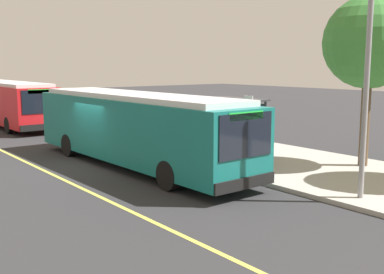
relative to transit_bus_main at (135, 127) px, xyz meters
name	(u,v)px	position (x,y,z in m)	size (l,w,h in m)	color
ground_plane	(97,164)	(-1.39, -1.01, -1.62)	(120.00, 120.00, 0.00)	#2B2B2D
sidewalk_curb	(208,147)	(-1.39, 4.99, -1.54)	(44.00, 6.40, 0.15)	#A8A399
lane_stripe_center	(45,171)	(-1.39, -3.21, -1.61)	(36.00, 0.14, 0.01)	#E0D64C
transit_bus_main	(135,127)	(0.00, 0.00, 0.00)	(12.51, 2.80, 2.95)	#146B66
transit_bus_second	(8,102)	(-16.27, 0.01, 0.00)	(11.96, 2.65, 2.95)	red
bus_shelter	(233,114)	(0.90, 4.46, 0.30)	(2.90, 1.60, 2.48)	#333338
waiting_bench	(232,143)	(0.85, 4.49, -0.99)	(1.60, 0.48, 0.95)	brown
route_sign_post	(248,121)	(3.54, 2.82, 0.34)	(0.44, 0.08, 2.80)	#333338
street_tree_upstreet	(369,43)	(5.91, 6.80, 3.26)	(3.50, 3.50, 6.51)	brown
utility_pole	(366,90)	(8.48, 2.64, 1.73)	(0.16, 0.16, 6.40)	gray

